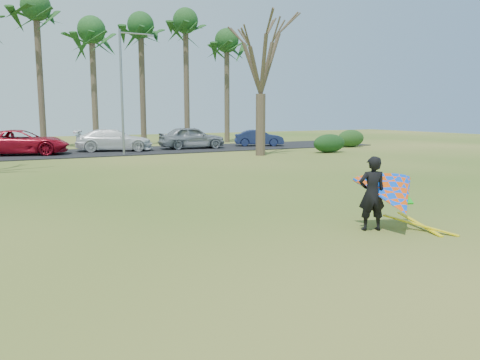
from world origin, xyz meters
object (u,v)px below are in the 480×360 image
bare_tree_right (261,53)px  kite_flyer (391,195)px  car_3 (114,140)px  car_4 (192,137)px  car_2 (22,142)px  car_5 (259,138)px  streetlight (124,86)px

bare_tree_right → kite_flyer: bare_tree_right is taller
car_3 → bare_tree_right: bearing=-116.4°
bare_tree_right → car_4: bare_tree_right is taller
car_2 → bare_tree_right: bearing=-102.0°
car_4 → car_5: bearing=-85.6°
bare_tree_right → car_2: bearing=153.0°
bare_tree_right → streetlight: bearing=153.0°
streetlight → car_5: (11.70, 2.82, -3.75)m
car_2 → car_4: car_4 is taller
streetlight → car_4: 7.37m
car_5 → kite_flyer: size_ratio=1.67×
car_2 → car_5: bearing=-75.8°
car_3 → car_4: size_ratio=1.08×
bare_tree_right → car_4: size_ratio=1.86×
bare_tree_right → car_2: size_ratio=1.58×
car_5 → kite_flyer: 27.61m
streetlight → car_2: size_ratio=1.37×
car_2 → kite_flyer: 26.40m
streetlight → bare_tree_right: bearing=-27.0°
bare_tree_right → car_5: bare_tree_right is taller
car_3 → car_4: (5.76, -0.49, 0.07)m
streetlight → kite_flyer: 22.77m
streetlight → car_5: streetlight is taller
bare_tree_right → car_3: 12.17m
bare_tree_right → car_3: size_ratio=1.72×
car_4 → car_5: (5.92, -0.05, -0.19)m
car_5 → car_4: bearing=114.1°
car_3 → car_4: 5.78m
bare_tree_right → car_3: (-7.82, 7.36, -5.73)m
car_2 → car_5: size_ratio=1.46×
car_2 → car_3: 6.06m
car_2 → car_4: bearing=-76.0°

